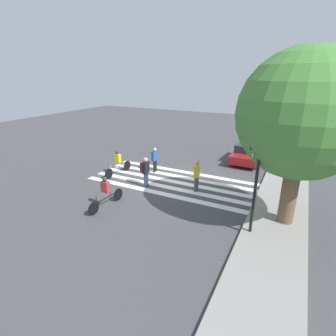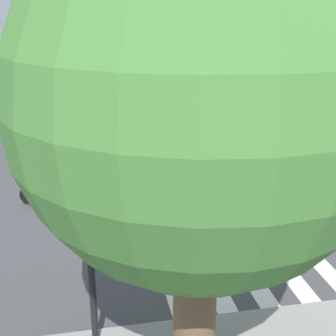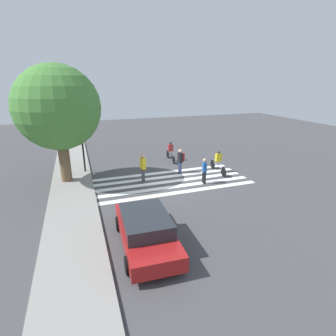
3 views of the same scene
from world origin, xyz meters
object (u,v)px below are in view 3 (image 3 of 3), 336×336
cyclist_near_curb (218,161)px  car_parked_dark_suv (146,229)px  street_tree (58,108)px  pedestrian_adult_yellow_jacket (204,169)px  cyclist_far_lane (171,151)px  pedestrian_adult_blue_shirt (181,159)px  traffic_light (83,128)px  pedestrian_adult_tall_backpack (143,166)px

cyclist_near_curb → car_parked_dark_suv: 9.85m
street_tree → pedestrian_adult_yellow_jacket: (-3.09, -8.34, -3.81)m
cyclist_far_lane → pedestrian_adult_yellow_jacket: bearing=-173.1°
pedestrian_adult_blue_shirt → car_parked_dark_suv: pedestrian_adult_blue_shirt is taller
street_tree → traffic_light: bearing=-41.1°
street_tree → pedestrian_adult_yellow_jacket: size_ratio=4.38×
pedestrian_adult_yellow_jacket → car_parked_dark_suv: size_ratio=0.36×
street_tree → cyclist_far_lane: bearing=-73.7°
pedestrian_adult_yellow_jacket → pedestrian_adult_tall_backpack: (1.64, 3.61, 0.10)m
traffic_light → pedestrian_adult_yellow_jacket: 8.71m
pedestrian_adult_yellow_jacket → pedestrian_adult_tall_backpack: size_ratio=0.90×
cyclist_near_curb → pedestrian_adult_yellow_jacket: bearing=133.5°
pedestrian_adult_blue_shirt → pedestrian_adult_tall_backpack: pedestrian_adult_tall_backpack is taller
traffic_light → pedestrian_adult_blue_shirt: (-2.27, -6.33, -2.25)m
traffic_light → pedestrian_adult_yellow_jacket: bearing=-123.3°
pedestrian_adult_yellow_jacket → cyclist_far_lane: size_ratio=0.70×
pedestrian_adult_blue_shirt → pedestrian_adult_tall_backpack: bearing=104.5°
traffic_light → pedestrian_adult_blue_shirt: traffic_light is taller
pedestrian_adult_blue_shirt → street_tree: bearing=85.5°
street_tree → car_parked_dark_suv: (-8.33, -3.11, -4.04)m
cyclist_far_lane → pedestrian_adult_tall_backpack: bearing=142.6°
pedestrian_adult_yellow_jacket → car_parked_dark_suv: bearing=149.5°
pedestrian_adult_tall_backpack → pedestrian_adult_yellow_jacket: bearing=58.9°
cyclist_near_curb → cyclist_far_lane: size_ratio=1.04×
street_tree → cyclist_far_lane: street_tree is taller
pedestrian_adult_tall_backpack → cyclist_far_lane: (3.80, -3.28, -0.18)m
pedestrian_adult_yellow_jacket → pedestrian_adult_blue_shirt: 2.44m
pedestrian_adult_blue_shirt → traffic_light: bearing=71.3°
traffic_light → pedestrian_adult_tall_backpack: 5.04m
traffic_light → cyclist_far_lane: size_ratio=1.96×
street_tree → pedestrian_adult_tall_backpack: street_tree is taller
pedestrian_adult_blue_shirt → cyclist_far_lane: 3.12m
cyclist_near_curb → car_parked_dark_suv: size_ratio=0.53×
car_parked_dark_suv → pedestrian_adult_tall_backpack: bearing=-10.7°
cyclist_near_curb → car_parked_dark_suv: (-6.80, 7.13, -0.15)m
traffic_light → street_tree: street_tree is taller
pedestrian_adult_tall_backpack → cyclist_far_lane: size_ratio=0.78×
pedestrian_adult_tall_backpack → traffic_light: bearing=-137.7°
traffic_light → cyclist_far_lane: bearing=-83.0°
traffic_light → street_tree: bearing=138.9°
pedestrian_adult_tall_backpack → cyclist_far_lane: bearing=132.5°
pedestrian_adult_tall_backpack → pedestrian_adult_blue_shirt: bearing=96.9°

